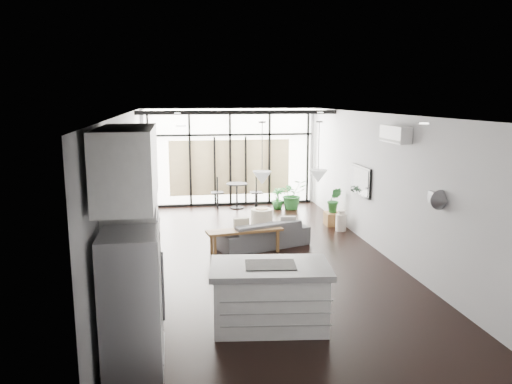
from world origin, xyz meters
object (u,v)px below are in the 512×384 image
object	(u,v)px
island	(270,296)
pouf	(262,218)
sofa	(263,229)
console_bench	(245,241)
tv	(361,181)
milk_can	(341,221)
fridge	(132,305)

from	to	relation	value
island	pouf	world-z (taller)	island
sofa	island	bearing A→B (deg)	62.50
sofa	console_bench	xyz separation A→B (m)	(-0.44, -0.38, -0.13)
console_bench	tv	bearing A→B (deg)	6.02
console_bench	pouf	size ratio (longest dim) A/B	2.88
milk_can	pouf	bearing A→B (deg)	157.91
island	milk_can	bearing A→B (deg)	67.61
island	tv	size ratio (longest dim) A/B	1.47
sofa	tv	world-z (taller)	tv
sofa	tv	distance (m)	2.46
console_bench	pouf	world-z (taller)	console_bench
sofa	console_bench	bearing A→B (deg)	22.18
pouf	tv	distance (m)	2.62
sofa	milk_can	world-z (taller)	sofa
sofa	pouf	distance (m)	1.69
fridge	pouf	world-z (taller)	fridge
pouf	island	bearing A→B (deg)	-98.76
tv	milk_can	bearing A→B (deg)	109.05
island	tv	distance (m)	4.99
milk_can	tv	xyz separation A→B (m)	(0.21, -0.61, 1.05)
island	sofa	xyz separation A→B (m)	(0.56, 3.69, -0.06)
pouf	tv	bearing A→B (deg)	-33.79
fridge	tv	xyz separation A→B (m)	(4.56, 4.95, 0.47)
tv	console_bench	bearing A→B (deg)	-165.03
fridge	console_bench	distance (m)	4.66
console_bench	pouf	xyz separation A→B (m)	(0.71, 2.05, -0.03)
fridge	milk_can	bearing A→B (deg)	51.94
console_bench	pouf	bearing A→B (deg)	61.98
sofa	tv	size ratio (longest dim) A/B	1.76
fridge	sofa	xyz separation A→B (m)	(2.31, 4.61, -0.45)
sofa	tv	bearing A→B (deg)	169.57
sofa	pouf	world-z (taller)	sofa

